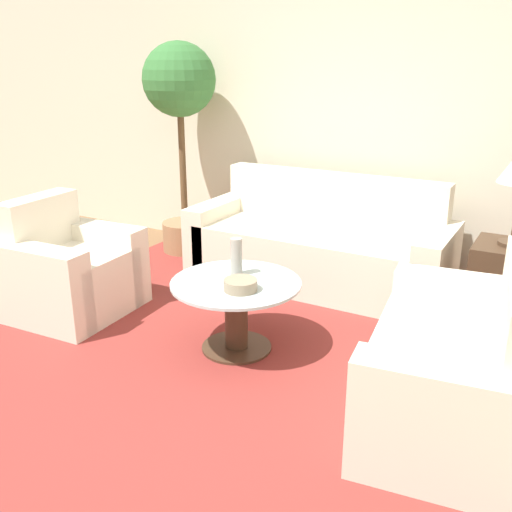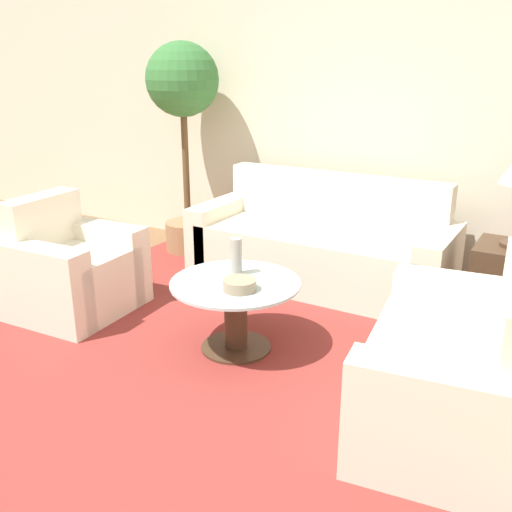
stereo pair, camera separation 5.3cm
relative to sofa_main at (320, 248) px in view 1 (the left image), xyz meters
The scene contains 11 objects.
ground_plane 2.16m from the sofa_main, 87.37° to the right, with size 14.00×14.00×0.00m, color brown.
wall_back 1.16m from the sofa_main, 80.13° to the left, with size 10.00×0.06×2.60m.
rug 1.37m from the sofa_main, 89.43° to the right, with size 3.63×3.52×0.01m.
sofa_main is the anchor object (origin of this frame).
armchair 1.96m from the sofa_main, 133.36° to the right, with size 0.78×0.85×0.83m.
loveseat 1.99m from the sofa_main, 45.66° to the right, with size 0.92×1.39×0.85m.
coffee_table 1.34m from the sofa_main, 89.43° to the right, with size 0.81×0.81×0.46m.
side_table 1.44m from the sofa_main, ahead, with size 0.45×0.45×0.59m.
potted_plant 1.79m from the sofa_main, behind, with size 0.65×0.65×1.90m.
vase 1.27m from the sofa_main, 92.14° to the right, with size 0.08×0.08×0.24m.
bowl 1.46m from the sofa_main, 85.70° to the right, with size 0.20×0.20×0.07m.
Camera 1 is at (1.62, -1.95, 1.75)m, focal length 40.00 mm.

